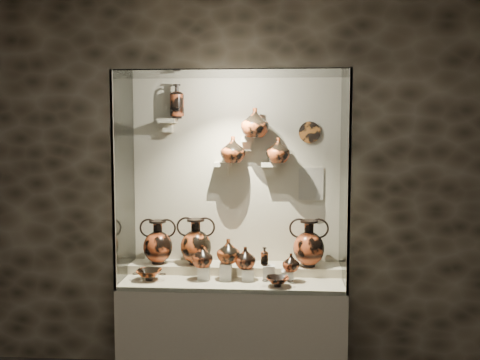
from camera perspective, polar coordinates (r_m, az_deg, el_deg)
name	(u,v)px	position (r m, az deg, el deg)	size (l,w,h in m)	color
wall_back	(236,176)	(4.39, -0.43, 0.43)	(5.00, 0.02, 3.20)	black
plinth	(233,332)	(4.34, -0.75, -15.91)	(1.70, 0.60, 0.80)	#BEB499
front_tier	(233,280)	(4.21, -0.76, -10.63)	(1.68, 0.58, 0.03)	#BEB093
rear_tier	(235,270)	(4.37, -0.57, -9.57)	(1.70, 0.25, 0.10)	#BEB093
back_panel	(236,176)	(4.38, -0.43, 0.43)	(1.70, 0.03, 1.60)	#BEB499
glass_front	(229,183)	(3.78, -1.15, -0.32)	(1.70, 0.01, 1.60)	white
glass_left	(124,179)	(4.23, -12.28, 0.14)	(0.01, 0.60, 1.60)	white
glass_right	(345,180)	(4.09, 11.13, 0.00)	(0.01, 0.60, 1.60)	white
glass_top	(233,74)	(4.08, -0.79, 11.28)	(1.70, 0.60, 0.01)	white
frame_post_left	(113,182)	(3.95, -13.38, -0.22)	(0.02, 0.02, 1.60)	gray
frame_post_right	(349,184)	(3.80, 11.58, -0.39)	(0.02, 0.02, 1.60)	gray
pedestal_a	(204,273)	(4.17, -3.88, -9.87)	(0.09, 0.09, 0.10)	beige
pedestal_b	(226,272)	(4.15, -1.52, -9.73)	(0.09, 0.09, 0.13)	beige
pedestal_c	(248,274)	(4.14, 0.86, -10.05)	(0.09, 0.09, 0.09)	beige
pedestal_d	(269,273)	(4.13, 3.11, -9.87)	(0.09, 0.09, 0.12)	beige
pedestal_e	(287,276)	(4.14, 5.08, -10.15)	(0.09, 0.09, 0.08)	beige
bracket_ul	(167,121)	(4.37, -7.76, 6.27)	(0.14, 0.12, 0.04)	#BEB499
bracket_ca	(223,164)	(4.31, -1.83, 1.68)	(0.14, 0.12, 0.04)	#BEB499
bracket_cb	(248,140)	(4.29, 0.82, 4.34)	(0.10, 0.12, 0.04)	#BEB499
bracket_cc	(270,165)	(4.29, 3.22, 1.66)	(0.14, 0.12, 0.04)	#BEB499
amphora_left	(158,242)	(4.39, -8.75, -6.53)	(0.28, 0.28, 0.35)	#9F3F1E
amphora_mid	(196,241)	(4.32, -4.73, -6.55)	(0.30, 0.30, 0.37)	#BE4E21
amphora_right	(309,243)	(4.28, 7.35, -6.69)	(0.30, 0.30, 0.37)	#9F3F1E
jug_a	(202,256)	(4.13, -4.06, -8.07)	(0.17, 0.17, 0.17)	#9F3F1E
jug_b	(228,251)	(4.12, -1.25, -7.57)	(0.18, 0.18, 0.19)	#BE4E21
jug_c	(245,258)	(4.12, 0.57, -8.28)	(0.16, 0.16, 0.17)	#9F3F1E
jug_e	(291,262)	(4.10, 5.45, -8.74)	(0.13, 0.13, 0.14)	#9F3F1E
lekythos_small	(264,255)	(4.09, 2.63, -8.01)	(0.07, 0.07, 0.16)	#BE4E21
kylix_left	(149,274)	(4.20, -9.66, -9.84)	(0.25, 0.21, 0.10)	#BE4E21
kylix_right	(278,281)	(3.99, 4.04, -10.66)	(0.22, 0.18, 0.09)	#9F3F1E
lekythos_tall	(177,99)	(4.35, -6.75, 8.56)	(0.12, 0.12, 0.31)	#9F3F1E
ovoid_vase_a	(233,149)	(4.25, -0.77, 3.28)	(0.20, 0.20, 0.21)	#BE4E21
ovoid_vase_b	(255,123)	(4.22, 1.60, 6.14)	(0.22, 0.22, 0.23)	#BE4E21
ovoid_vase_c	(278,150)	(4.24, 4.10, 3.19)	(0.19, 0.19, 0.20)	#BE4E21
wall_plate	(310,132)	(4.34, 7.44, 5.07)	(0.17, 0.17, 0.02)	#A55A20
info_placard	(311,184)	(4.36, 7.59, -0.41)	(0.20, 0.01, 0.26)	beige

